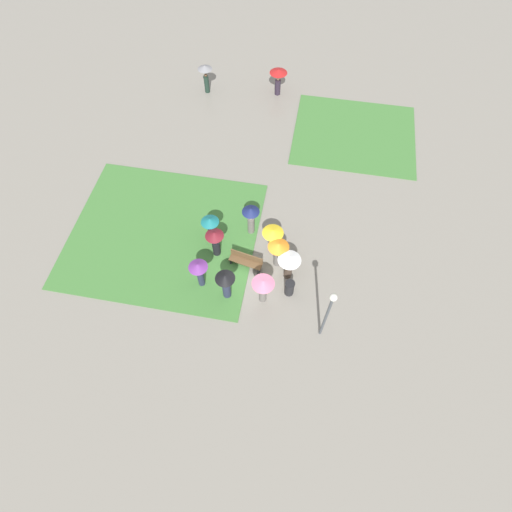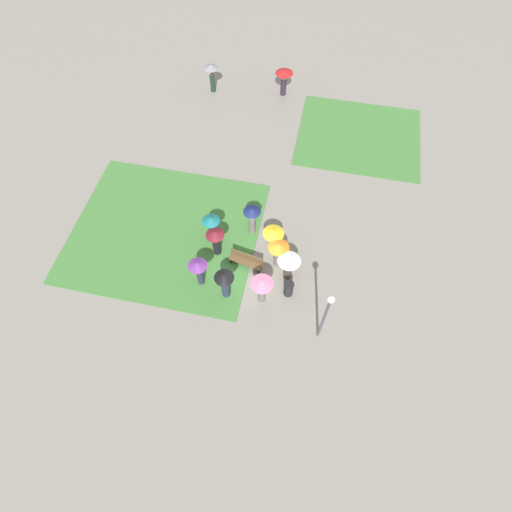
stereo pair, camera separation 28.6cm
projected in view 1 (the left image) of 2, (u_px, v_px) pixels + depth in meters
The scene contains 17 objects.
ground_plane at pixel (255, 271), 20.29m from camera, with size 90.00×90.00×0.00m, color gray.
lawn_patch_near at pixel (164, 233), 21.47m from camera, with size 9.89×8.62×0.06m.
lawn_patch_far at pixel (354, 134), 25.49m from camera, with size 7.63×6.59×0.06m.
park_bench at pixel (246, 260), 20.08m from camera, with size 1.76×0.73×0.90m.
lamp_post at pixel (328, 310), 16.36m from camera, with size 0.32×0.32×3.98m.
trash_bin at pixel (289, 288), 19.25m from camera, with size 0.49×0.49×0.97m.
crowd_person_pink at pixel (263, 286), 18.33m from camera, with size 1.07×1.07×1.89m.
crowd_person_black at pixel (226, 283), 18.47m from camera, with size 0.93×0.93×2.01m.
crowd_person_purple at pixel (199, 271), 18.78m from camera, with size 0.92×0.92×1.91m.
crowd_person_white at pixel (289, 263), 19.06m from camera, with size 1.12×1.12×1.80m.
crowd_person_orange at pixel (278, 250), 19.44m from camera, with size 1.05×1.05×1.83m.
crowd_person_maroon at pixel (215, 240), 19.80m from camera, with size 0.93×0.93×1.89m.
crowd_person_navy at pixel (251, 217), 20.44m from camera, with size 0.90×0.90×2.00m.
crowd_person_teal at pixel (211, 227), 20.16m from camera, with size 0.92×0.92×1.94m.
crowd_person_yellow at pixel (273, 236), 19.83m from camera, with size 1.07×1.07×1.79m.
lone_walker_far_path at pixel (205, 74), 26.58m from camera, with size 0.97×0.97×1.97m.
lone_walker_mid_plaza at pixel (278, 77), 26.52m from camera, with size 1.17×1.17×1.83m.
Camera 1 is at (1.80, -9.74, 17.72)m, focal length 28.00 mm.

